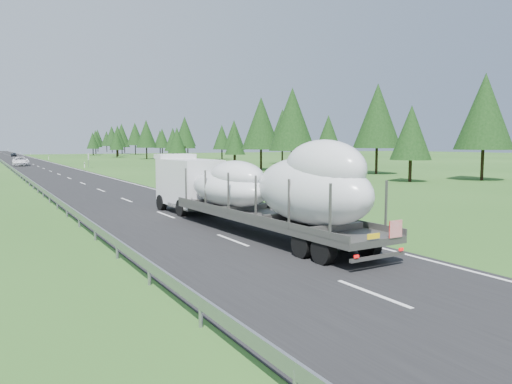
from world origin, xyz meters
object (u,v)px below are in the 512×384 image
highway_sign (88,158)px  distant_van (21,161)px  boat_truck (249,186)px  distant_car_dark (14,154)px

highway_sign → distant_van: 17.26m
boat_truck → highway_sign: bearing=85.5°
boat_truck → distant_van: 83.60m
distant_van → highway_sign: bearing=-52.3°
highway_sign → distant_car_dark: 90.05m
distant_car_dark → highway_sign: bearing=-88.4°
distant_van → distant_car_dark: size_ratio=1.57×
distant_van → distant_car_dark: distant_van is taller
highway_sign → distant_car_dark: bearing=94.3°
boat_truck → distant_car_dark: 159.11m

